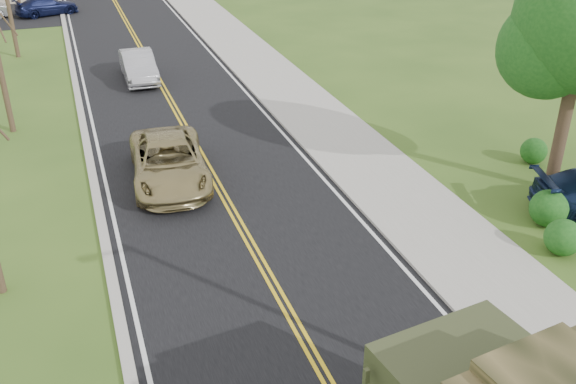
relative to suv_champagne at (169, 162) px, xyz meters
name	(u,v)px	position (x,y,z in m)	size (l,w,h in m)	color
road	(128,25)	(1.52, 24.96, -0.77)	(8.00, 120.00, 0.01)	black
curb_right	(187,19)	(5.67, 24.96, -0.72)	(0.30, 120.00, 0.12)	#9E998E
sidewalk_right	(211,17)	(7.42, 24.96, -0.73)	(3.20, 120.00, 0.10)	#9E998E
curb_left	(65,29)	(-2.63, 24.96, -0.73)	(0.30, 120.00, 0.10)	#9E998E
bare_tree_b	(1,75)	(-5.48, 6.96, 1.70)	(1.83, 2.14, 5.73)	#38281C
bare_tree_c	(9,8)	(-5.48, 18.96, 2.00)	(2.04, 2.39, 6.42)	#38281C
suv_champagne	(169,162)	(0.00, 0.00, 0.00)	(2.57, 5.58, 1.55)	#9D8C58
sedan_silver	(139,66)	(0.60, 12.22, -0.03)	(1.57, 4.50, 1.48)	#AEADB2
lot_car_navy	(47,6)	(-3.62, 29.93, -0.13)	(1.80, 4.43, 1.29)	#0E1436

